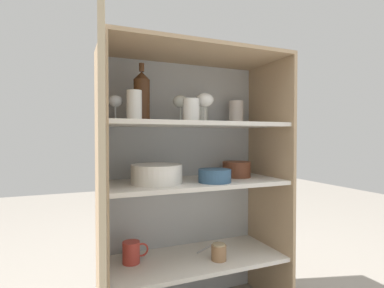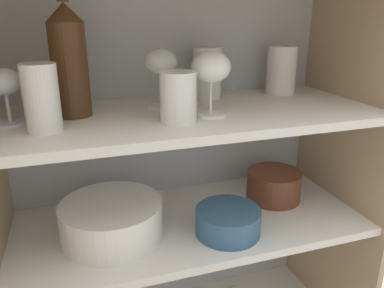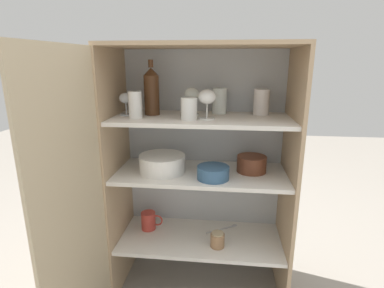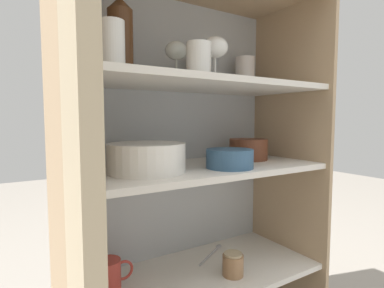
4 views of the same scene
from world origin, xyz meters
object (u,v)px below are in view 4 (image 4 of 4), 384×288
object	(u,v)px
plate_stack_white	(147,158)
coffee_mug_primary	(109,276)
mixing_bowl_large	(248,149)
storage_jar	(233,264)
serving_bowl_small	(230,158)
wine_bottle	(120,37)

from	to	relation	value
plate_stack_white	coffee_mug_primary	world-z (taller)	plate_stack_white
mixing_bowl_large	storage_jar	world-z (taller)	mixing_bowl_large
storage_jar	mixing_bowl_large	bearing A→B (deg)	34.03
plate_stack_white	serving_bowl_small	size ratio (longest dim) A/B	1.52
serving_bowl_small	mixing_bowl_large	bearing A→B (deg)	32.42
mixing_bowl_large	coffee_mug_primary	xyz separation A→B (m)	(-0.57, 0.02, -0.38)
plate_stack_white	serving_bowl_small	bearing A→B (deg)	-14.77
storage_jar	serving_bowl_small	bearing A→B (deg)	-157.72
mixing_bowl_large	coffee_mug_primary	bearing A→B (deg)	178.14
mixing_bowl_large	serving_bowl_small	distance (m)	0.23
serving_bowl_small	storage_jar	size ratio (longest dim) A/B	1.95
serving_bowl_small	storage_jar	xyz separation A→B (m)	(0.03, 0.01, -0.38)
mixing_bowl_large	serving_bowl_small	bearing A→B (deg)	-147.58
mixing_bowl_large	wine_bottle	bearing A→B (deg)	179.81
mixing_bowl_large	storage_jar	distance (m)	0.44
wine_bottle	coffee_mug_primary	distance (m)	0.75
plate_stack_white	storage_jar	bearing A→B (deg)	-11.14
wine_bottle	coffee_mug_primary	size ratio (longest dim) A/B	2.19
wine_bottle	serving_bowl_small	bearing A→B (deg)	-21.10
serving_bowl_small	wine_bottle	bearing A→B (deg)	158.90
wine_bottle	serving_bowl_small	size ratio (longest dim) A/B	1.75
mixing_bowl_large	coffee_mug_primary	size ratio (longest dim) A/B	1.21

